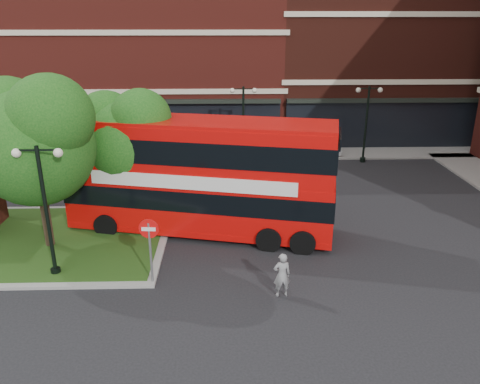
{
  "coord_description": "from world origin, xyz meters",
  "views": [
    {
      "loc": [
        0.94,
        -15.28,
        9.04
      ],
      "look_at": [
        1.48,
        3.58,
        2.0
      ],
      "focal_mm": 35.0,
      "sensor_mm": 36.0,
      "label": 1
    }
  ],
  "objects_px": {
    "car_white": "(310,146)",
    "woman": "(282,275)",
    "bus": "(199,169)",
    "car_silver": "(189,153)"
  },
  "relations": [
    {
      "from": "car_white",
      "to": "woman",
      "type": "bearing_deg",
      "value": 166.36
    },
    {
      "from": "bus",
      "to": "car_silver",
      "type": "xyz_separation_m",
      "value": [
        -1.32,
        10.5,
        -2.21
      ]
    },
    {
      "from": "bus",
      "to": "car_silver",
      "type": "height_order",
      "value": "bus"
    },
    {
      "from": "bus",
      "to": "woman",
      "type": "xyz_separation_m",
      "value": [
        3.03,
        -5.38,
        -2.1
      ]
    },
    {
      "from": "bus",
      "to": "car_white",
      "type": "height_order",
      "value": "bus"
    },
    {
      "from": "woman",
      "to": "bus",
      "type": "bearing_deg",
      "value": -67.54
    },
    {
      "from": "bus",
      "to": "car_white",
      "type": "distance_m",
      "value": 14.05
    },
    {
      "from": "car_silver",
      "to": "woman",
      "type": "bearing_deg",
      "value": -158.81
    },
    {
      "from": "car_silver",
      "to": "car_white",
      "type": "relative_size",
      "value": 0.99
    },
    {
      "from": "woman",
      "to": "car_silver",
      "type": "relative_size",
      "value": 0.39
    }
  ]
}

